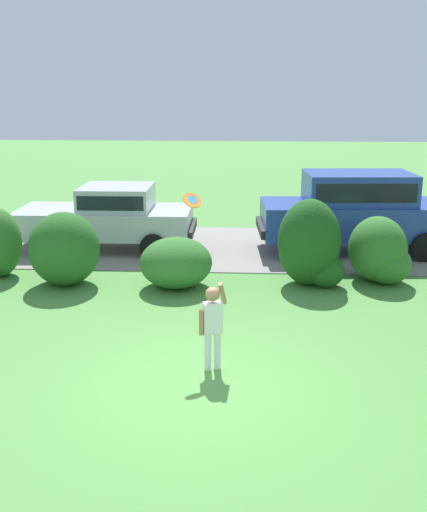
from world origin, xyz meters
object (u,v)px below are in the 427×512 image
Objects in this scene: parked_sedan at (109,215)px; child_thrower at (212,321)px; parked_suv at (357,208)px; frisbee at (192,200)px.

parked_sedan reaches higher than child_thrower.
parked_suv is at bearing 65.29° from child_thrower.
parked_suv is at bearing 0.77° from parked_sedan.
child_thrower is at bearing -65.73° from parked_sedan.
parked_sedan is 6.01m from parked_suv.
parked_suv is 7.31m from child_thrower.
frisbee is (2.60, -5.68, 1.40)m from parked_sedan.
parked_suv reaches higher than child_thrower.
frisbee is at bearing 111.81° from child_thrower.
parked_suv is at bearing 59.44° from frisbee.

